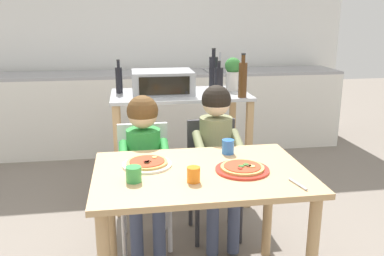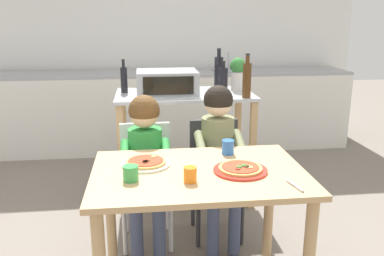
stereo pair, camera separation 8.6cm
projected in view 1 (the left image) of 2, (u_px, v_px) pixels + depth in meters
The scene contains 21 objects.
ground_plane at pixel (175, 200), 3.53m from camera, with size 12.29×12.29×0.00m, color slate.
back_wall_tiled at pixel (156, 30), 4.98m from camera, with size 4.69×0.12×2.70m.
kitchen_counter at pixel (160, 110), 4.83m from camera, with size 4.22×0.60×1.10m.
kitchen_island_cart at pixel (180, 129), 3.43m from camera, with size 1.11×0.61×0.92m.
toaster_oven at pixel (162, 82), 3.33m from camera, with size 0.49×0.38×0.18m.
bottle_tall_green_wine at pixel (219, 80), 3.32m from camera, with size 0.07×0.07×0.26m.
bottle_clear_vinegar at pixel (243, 79), 3.15m from camera, with size 0.07×0.07×0.34m.
bottle_squat_spirits at pixel (213, 72), 3.53m from camera, with size 0.08×0.08×0.34m.
bottle_brown_beer at pixel (119, 79), 3.33m from camera, with size 0.05×0.05×0.27m.
potted_herb_plant at pixel (233, 72), 3.44m from camera, with size 0.13×0.13×0.28m.
dining_table at pixel (201, 192), 2.19m from camera, with size 1.12×0.76×0.75m.
dining_chair_left at pixel (144, 175), 2.81m from camera, with size 0.36×0.36×0.81m.
dining_chair_right at pixel (213, 169), 2.92m from camera, with size 0.36×0.36×0.81m.
child_in_green_shirt at pixel (144, 154), 2.64m from camera, with size 0.32×0.42×1.03m.
child_in_olive_shirt at pixel (217, 146), 2.75m from camera, with size 0.32×0.42×1.07m.
pizza_plate_white at pixel (147, 163), 2.23m from camera, with size 0.27×0.27×0.03m.
pizza_plate_red_rimmed at pixel (242, 169), 2.16m from camera, with size 0.28×0.28×0.03m.
drinking_cup_green at pixel (134, 174), 2.01m from camera, with size 0.08×0.08×0.08m, color green.
drinking_cup_blue at pixel (228, 147), 2.41m from camera, with size 0.07×0.07×0.08m, color blue.
drinking_cup_orange at pixel (194, 175), 2.01m from camera, with size 0.06×0.06×0.08m, color orange.
serving_spoon at pixel (298, 184), 1.97m from camera, with size 0.01×0.01×0.14m, color #B7BABF.
Camera 1 is at (-0.36, -1.99, 1.54)m, focal length 38.59 mm.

